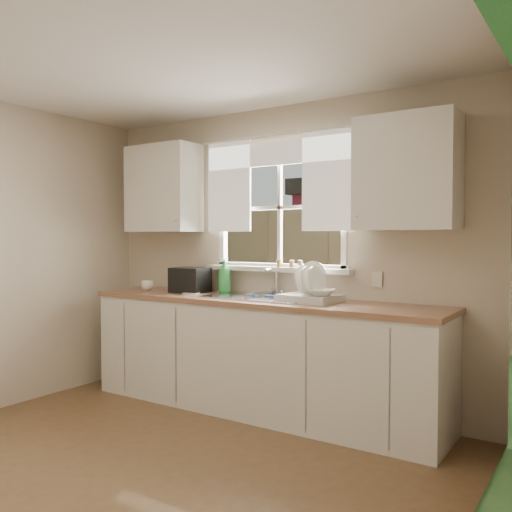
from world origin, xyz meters
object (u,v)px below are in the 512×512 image
Objects in this scene: dish_rack at (310,293)px; cup at (147,286)px; soap_bottle_a at (224,276)px; black_appliance at (190,280)px.

dish_rack is 3.94× the size of cup.
dish_rack is 0.93m from soap_bottle_a.
cup is 0.38× the size of black_appliance.
cup is at bearing -158.11° from soap_bottle_a.
soap_bottle_a is at bearing -0.79° from cup.
cup is at bearing -172.27° from black_appliance.
soap_bottle_a is at bearing 171.19° from dish_rack.
black_appliance is (-1.22, 0.04, 0.04)m from dish_rack.
dish_rack is at bearing -13.95° from cup.
black_appliance is at bearing 178.01° from dish_rack.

